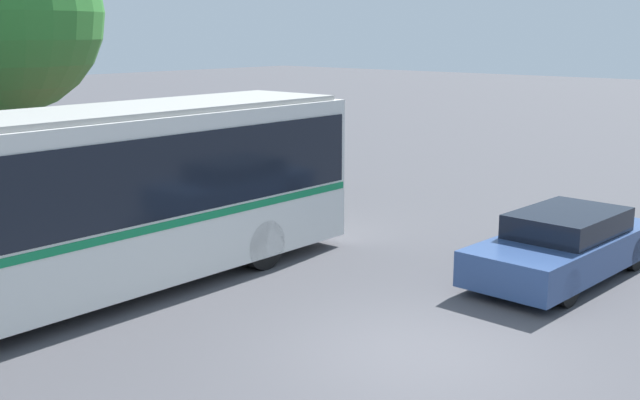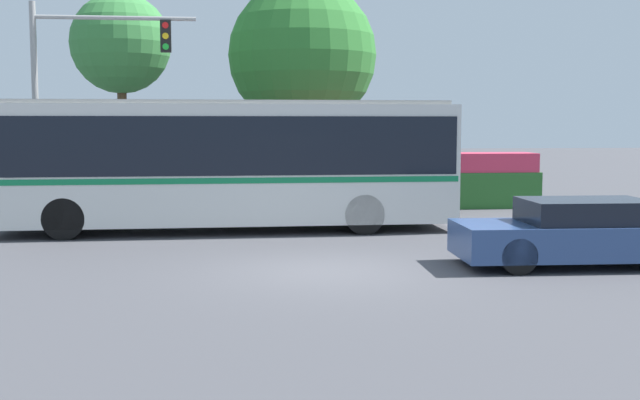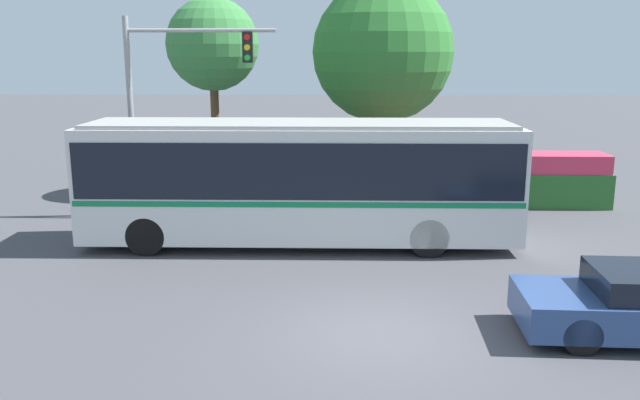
# 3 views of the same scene
# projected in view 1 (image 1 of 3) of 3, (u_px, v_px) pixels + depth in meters

# --- Properties ---
(ground_plane) EXTENTS (140.00, 140.00, 0.00)m
(ground_plane) POSITION_uv_depth(u_px,v_px,m) (415.00, 353.00, 11.51)
(ground_plane) COLOR #444449
(city_bus) EXTENTS (11.52, 2.65, 3.31)m
(city_bus) POSITION_uv_depth(u_px,v_px,m) (79.00, 195.00, 13.48)
(city_bus) COLOR silver
(city_bus) RESTS_ON ground
(sedan_foreground) EXTENTS (4.79, 1.98, 1.29)m
(sedan_foreground) POSITION_uv_depth(u_px,v_px,m) (564.00, 246.00, 14.96)
(sedan_foreground) COLOR navy
(sedan_foreground) RESTS_ON ground
(flowering_hedge) EXTENTS (9.05, 1.41, 1.78)m
(flowering_hedge) POSITION_uv_depth(u_px,v_px,m) (165.00, 175.00, 20.89)
(flowering_hedge) COLOR #286028
(flowering_hedge) RESTS_ON ground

